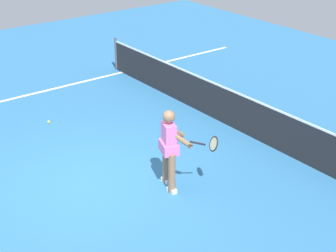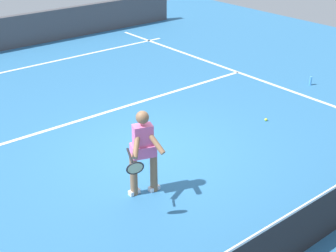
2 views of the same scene
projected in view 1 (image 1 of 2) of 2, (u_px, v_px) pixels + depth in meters
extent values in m
plane|color=teal|center=(89.00, 183.00, 9.64)|extent=(23.42, 23.42, 0.00)
cylinder|color=#4C4C51|center=(116.00, 54.00, 15.21)|extent=(0.08, 0.08, 0.98)
cube|color=#232326|center=(238.00, 112.00, 11.53)|extent=(10.22, 0.02, 0.86)
cube|color=white|center=(239.00, 94.00, 11.33)|extent=(10.22, 0.02, 0.04)
cylinder|color=#8C6647|center=(166.00, 164.00, 9.51)|extent=(0.13, 0.13, 0.78)
cylinder|color=#8C6647|center=(172.00, 174.00, 9.20)|extent=(0.13, 0.13, 0.78)
cube|color=white|center=(166.00, 180.00, 9.66)|extent=(0.20, 0.10, 0.08)
cube|color=white|center=(172.00, 190.00, 9.35)|extent=(0.20, 0.10, 0.08)
cube|color=pink|center=(169.00, 137.00, 9.07)|extent=(0.37, 0.30, 0.52)
cube|color=pink|center=(169.00, 147.00, 9.16)|extent=(0.47, 0.40, 0.20)
sphere|color=#8C6647|center=(169.00, 116.00, 8.90)|extent=(0.22, 0.22, 0.22)
cylinder|color=#8C6647|center=(174.00, 131.00, 9.23)|extent=(0.13, 0.48, 0.37)
cylinder|color=#8C6647|center=(180.00, 139.00, 8.97)|extent=(0.40, 0.40, 0.37)
cylinder|color=black|center=(198.00, 143.00, 8.90)|extent=(0.13, 0.29, 0.14)
torus|color=black|center=(214.00, 144.00, 9.01)|extent=(0.31, 0.21, 0.28)
cylinder|color=beige|center=(214.00, 144.00, 9.01)|extent=(0.26, 0.17, 0.23)
sphere|color=#D1E533|center=(49.00, 122.00, 12.01)|extent=(0.07, 0.07, 0.07)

